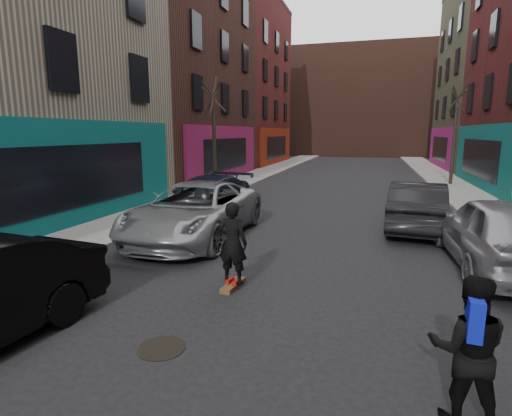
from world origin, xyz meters
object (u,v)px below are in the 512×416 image
Objects in this scene: skateboarder at (233,243)px; pedestrian at (468,349)px; tree_right_far at (456,125)px; tree_left_far at (214,127)px; parked_left_far at (195,211)px; parked_right_end at (417,206)px; parked_left_end at (207,198)px; parked_right_far at (499,232)px; manhole at (162,348)px; skateboard at (233,285)px.

skateboarder is 1.00× the size of pedestrian.
tree_right_far is at bearing -105.76° from skateboarder.
tree_left_far reaches higher than parked_left_far.
tree_left_far is at bearing -55.01° from pedestrian.
pedestrian is at bearing -46.89° from parked_left_far.
tree_left_far is at bearing 107.79° from parked_left_far.
parked_right_end is 2.82× the size of pedestrian.
parked_left_end is at bearing -128.99° from tree_right_far.
parked_right_far is 3.01× the size of skateboarder.
parked_right_far reaches higher than manhole.
parked_right_end is (9.40, -6.01, -2.61)m from tree_left_far.
tree_left_far is 3.92× the size of pedestrian.
skateboard is at bearing -110.97° from tree_right_far.
parked_left_far reaches higher than parked_right_end.
manhole is (2.15, -5.87, -0.81)m from parked_left_far.
skateboard is at bearing 84.81° from manhole.
skateboard is (2.37, -3.39, -0.76)m from parked_left_far.
skateboarder reaches higher than parked_left_far.
tree_left_far is 8.12× the size of skateboard.
pedestrian is (-0.38, -9.20, 0.07)m from parked_right_end.
parked_left_end is at bearing -70.48° from tree_left_far.
skateboarder is (0.00, 0.00, 0.88)m from skateboard.
parked_right_end is at bearing -32.59° from tree_left_far.
tree_right_far is 21.65m from pedestrian.
skateboarder reaches higher than manhole.
parked_left_end is (2.30, -6.48, -2.62)m from tree_left_far.
pedestrian is at bearing -49.99° from parked_left_end.
pedestrian is (-1.78, -5.67, -0.02)m from parked_right_far.
skateboard is 2.49m from manhole.
tree_right_far is 4.10× the size of pedestrian.
parked_left_far is at bearing 30.58° from parked_right_end.
parked_left_end is at bearing 105.16° from parked_left_far.
parked_left_far is 3.51× the size of skateboarder.
manhole is at bearing 40.01° from parked_right_far.
parked_right_far is at bearing -41.46° from tree_left_far.
tree_left_far reaches higher than parked_right_end.
tree_right_far reaches higher than skateboarder.
tree_left_far is at bearing 109.16° from manhole.
skateboarder is 4.65m from pedestrian.
parked_left_end is (-0.70, 2.47, -0.05)m from parked_left_far.
tree_right_far is at bearing 25.82° from tree_left_far.
manhole is at bearing -109.21° from tree_right_far.
pedestrian is at bearing -59.33° from tree_left_far.
parked_right_far is at bearing -147.54° from skateboarder.
tree_right_far is 15.85m from parked_right_far.
parked_left_end is at bearing -57.08° from skateboarder.
skateboard is 0.48× the size of pedestrian.
skateboard is (-5.43, -2.80, -0.81)m from parked_right_far.
tree_left_far is 9.78m from parked_left_far.
tree_right_far is at bearing -94.74° from pedestrian.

